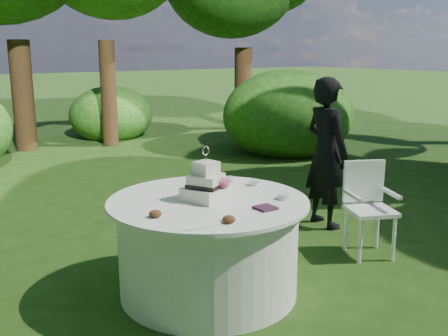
{
  "coord_description": "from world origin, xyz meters",
  "views": [
    {
      "loc": [
        -2.12,
        -3.26,
        1.91
      ],
      "look_at": [
        0.15,
        0.0,
        1.0
      ],
      "focal_mm": 42.0,
      "sensor_mm": 36.0,
      "label": 1
    }
  ],
  "objects_px": {
    "napkins": "(265,208)",
    "guest": "(326,153)",
    "table": "(208,246)",
    "chair": "(368,201)",
    "cake": "(207,185)"
  },
  "relations": [
    {
      "from": "napkins",
      "to": "guest",
      "type": "bearing_deg",
      "value": 32.11
    },
    {
      "from": "napkins",
      "to": "table",
      "type": "distance_m",
      "value": 0.63
    },
    {
      "from": "chair",
      "to": "guest",
      "type": "bearing_deg",
      "value": 71.85
    },
    {
      "from": "napkins",
      "to": "chair",
      "type": "distance_m",
      "value": 1.53
    },
    {
      "from": "cake",
      "to": "chair",
      "type": "relative_size",
      "value": 0.48
    },
    {
      "from": "guest",
      "to": "cake",
      "type": "xyz_separation_m",
      "value": [
        -1.96,
        -0.64,
        0.07
      ]
    },
    {
      "from": "guest",
      "to": "table",
      "type": "xyz_separation_m",
      "value": [
        -1.95,
        -0.65,
        -0.43
      ]
    },
    {
      "from": "table",
      "to": "chair",
      "type": "distance_m",
      "value": 1.69
    },
    {
      "from": "table",
      "to": "cake",
      "type": "height_order",
      "value": "cake"
    },
    {
      "from": "table",
      "to": "cake",
      "type": "xyz_separation_m",
      "value": [
        -0.01,
        0.01,
        0.5
      ]
    },
    {
      "from": "guest",
      "to": "cake",
      "type": "height_order",
      "value": "guest"
    },
    {
      "from": "napkins",
      "to": "table",
      "type": "xyz_separation_m",
      "value": [
        -0.21,
        0.45,
        -0.39
      ]
    },
    {
      "from": "guest",
      "to": "chair",
      "type": "bearing_deg",
      "value": 166.87
    },
    {
      "from": "table",
      "to": "chair",
      "type": "relative_size",
      "value": 1.77
    },
    {
      "from": "guest",
      "to": "cake",
      "type": "bearing_deg",
      "value": 113.15
    }
  ]
}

